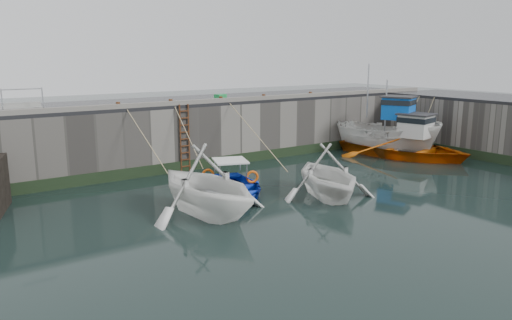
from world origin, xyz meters
TOP-DOWN VIEW (x-y plane):
  - ground at (0.00, 0.00)m, footprint 120.00×120.00m
  - quay_back at (0.00, 12.50)m, footprint 30.00×5.00m
  - road_back at (0.00, 12.50)m, footprint 30.00×5.00m
  - kerb_back at (0.00, 10.15)m, footprint 30.00×0.30m
  - algae_back at (0.00, 9.96)m, footprint 30.00×0.08m
  - algae_right at (11.96, 2.50)m, footprint 0.08×15.00m
  - ladder at (-2.00, 9.91)m, footprint 0.51×0.08m
  - boat_near_white at (-4.33, 3.69)m, footprint 4.95×5.59m
  - boat_near_white_rope at (-4.33, 8.09)m, footprint 0.04×4.62m
  - boat_near_blue at (-2.13, 5.42)m, footprint 4.57×5.36m
  - boat_near_blue_rope at (-2.13, 8.96)m, footprint 0.04×3.33m
  - boat_near_blacktrim at (0.62, 2.87)m, footprint 5.20×5.57m
  - boat_near_blacktrim_rope at (0.62, 7.69)m, footprint 0.04×5.31m
  - boat_far_white at (9.41, 7.53)m, footprint 4.46×6.40m
  - boat_far_orange at (9.51, 6.37)m, footprint 6.65×8.13m
  - fish_crate at (0.59, 10.95)m, footprint 0.61×0.51m
  - railing at (-8.75, 11.25)m, footprint 1.60×1.05m
  - bollard_a at (-5.00, 10.25)m, footprint 0.18×0.18m
  - bollard_b at (-2.50, 10.25)m, footprint 0.18×0.18m
  - bollard_c at (0.20, 10.25)m, footprint 0.18×0.18m
  - bollard_d at (2.80, 10.25)m, footprint 0.18×0.18m
  - bollard_e at (6.00, 10.25)m, footprint 0.18×0.18m

SIDE VIEW (x-z plane):
  - ground at x=0.00m, z-range 0.00..0.00m
  - boat_near_white at x=-4.33m, z-range -1.37..1.37m
  - boat_near_white_rope at x=-4.33m, z-range -1.55..1.55m
  - boat_near_blue at x=-2.13m, z-range -0.47..0.47m
  - boat_near_blue_rope at x=-2.13m, z-range -1.55..1.55m
  - boat_near_blacktrim at x=0.62m, z-range -1.19..1.19m
  - boat_near_blacktrim_rope at x=0.62m, z-range -1.55..1.55m
  - algae_back at x=0.00m, z-range 0.00..0.50m
  - algae_right at x=11.96m, z-range 0.00..0.50m
  - boat_far_orange at x=9.51m, z-range -1.76..2.71m
  - boat_far_white at x=9.41m, z-range -1.67..3.65m
  - quay_back at x=0.00m, z-range 0.00..3.00m
  - ladder at x=-2.00m, z-range -0.01..3.19m
  - road_back at x=0.00m, z-range 3.00..3.16m
  - kerb_back at x=0.00m, z-range 3.16..3.36m
  - bollard_a at x=-5.00m, z-range 3.16..3.44m
  - bollard_b at x=-2.50m, z-range 3.16..3.44m
  - bollard_c at x=0.20m, z-range 3.16..3.44m
  - bollard_d at x=2.80m, z-range 3.16..3.44m
  - bollard_e at x=6.00m, z-range 3.16..3.44m
  - fish_crate at x=0.59m, z-range 3.16..3.49m
  - railing at x=-8.75m, z-range 2.86..3.86m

